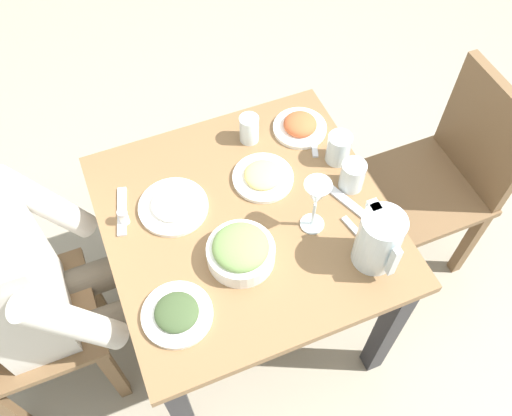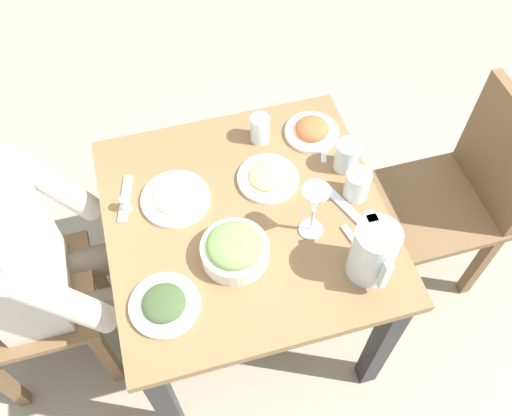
{
  "view_description": "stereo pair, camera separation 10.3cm",
  "coord_description": "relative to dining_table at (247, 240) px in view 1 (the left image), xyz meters",
  "views": [
    {
      "loc": [
        0.82,
        -0.3,
        2.06
      ],
      "look_at": [
        0.0,
        0.03,
        0.74
      ],
      "focal_mm": 38.43,
      "sensor_mm": 36.0,
      "label": 1
    },
    {
      "loc": [
        0.85,
        -0.21,
        2.06
      ],
      "look_at": [
        0.0,
        0.03,
        0.74
      ],
      "focal_mm": 38.43,
      "sensor_mm": 36.0,
      "label": 2
    }
  ],
  "objects": [
    {
      "name": "knife_near",
      "position": [
        0.2,
        0.28,
        0.13
      ],
      "size": [
        0.18,
        0.06,
        0.01
      ],
      "primitive_type": "cube",
      "rotation": [
        0.0,
        0.0,
        0.2
      ],
      "color": "silver",
      "rests_on": "dining_table"
    },
    {
      "name": "water_glass_by_pitcher",
      "position": [
        0.01,
        0.34,
        0.18
      ],
      "size": [
        0.07,
        0.07,
        0.1
      ],
      "primitive_type": "cylinder",
      "color": "silver",
      "rests_on": "dining_table"
    },
    {
      "name": "water_glass_near_right",
      "position": [
        -0.28,
        0.12,
        0.18
      ],
      "size": [
        0.06,
        0.06,
        0.1
      ],
      "primitive_type": "cylinder",
      "color": "silver",
      "rests_on": "dining_table"
    },
    {
      "name": "dining_table",
      "position": [
        0.0,
        0.0,
        0.0
      ],
      "size": [
        0.82,
        0.82,
        0.71
      ],
      "color": "olive",
      "rests_on": "ground_plane"
    },
    {
      "name": "chair_far",
      "position": [
        -0.04,
        0.79,
        -0.09
      ],
      "size": [
        0.4,
        0.4,
        0.87
      ],
      "color": "brown",
      "rests_on": "ground_plane"
    },
    {
      "name": "salt_shaker",
      "position": [
        -0.12,
        -0.33,
        0.16
      ],
      "size": [
        0.03,
        0.03,
        0.05
      ],
      "color": "white",
      "rests_on": "dining_table"
    },
    {
      "name": "water_glass_far_left",
      "position": [
        -0.1,
        0.35,
        0.18
      ],
      "size": [
        0.07,
        0.07,
        0.1
      ],
      "primitive_type": "cylinder",
      "color": "silver",
      "rests_on": "dining_table"
    },
    {
      "name": "plate_dolmas",
      "position": [
        0.22,
        -0.28,
        0.14
      ],
      "size": [
        0.19,
        0.19,
        0.04
      ],
      "color": "white",
      "rests_on": "dining_table"
    },
    {
      "name": "wine_glass",
      "position": [
        0.09,
        0.17,
        0.27
      ],
      "size": [
        0.08,
        0.08,
        0.2
      ],
      "color": "silver",
      "rests_on": "dining_table"
    },
    {
      "name": "fork_near",
      "position": [
        0.06,
        0.3,
        0.13
      ],
      "size": [
        0.17,
        0.09,
        0.01
      ],
      "primitive_type": "cube",
      "rotation": [
        0.0,
        0.0,
        0.37
      ],
      "color": "silver",
      "rests_on": "dining_table"
    },
    {
      "name": "plate_rice_curry",
      "position": [
        -0.25,
        0.29,
        0.15
      ],
      "size": [
        0.18,
        0.18,
        0.05
      ],
      "color": "white",
      "rests_on": "dining_table"
    },
    {
      "name": "plate_fries",
      "position": [
        -0.11,
        0.1,
        0.14
      ],
      "size": [
        0.19,
        0.19,
        0.04
      ],
      "color": "white",
      "rests_on": "dining_table"
    },
    {
      "name": "diner_near",
      "position": [
        -0.06,
        -0.58,
        0.06
      ],
      "size": [
        0.48,
        0.53,
        1.16
      ],
      "color": "silver",
      "rests_on": "ground_plane"
    },
    {
      "name": "fork_far",
      "position": [
        -0.16,
        -0.33,
        0.13
      ],
      "size": [
        0.17,
        0.07,
        0.01
      ],
      "primitive_type": "cube",
      "rotation": [
        0.0,
        0.0,
        -0.25
      ],
      "color": "silver",
      "rests_on": "dining_table"
    },
    {
      "name": "ground_plane",
      "position": [
        0.0,
        0.0,
        -0.58
      ],
      "size": [
        8.0,
        8.0,
        0.0
      ],
      "primitive_type": "plane",
      "color": "#9E937F"
    },
    {
      "name": "water_pitcher",
      "position": [
        0.26,
        0.28,
        0.23
      ],
      "size": [
        0.16,
        0.12,
        0.19
      ],
      "color": "silver",
      "rests_on": "dining_table"
    },
    {
      "name": "salad_bowl",
      "position": [
        0.12,
        -0.06,
        0.17
      ],
      "size": [
        0.19,
        0.19,
        0.09
      ],
      "color": "white",
      "rests_on": "dining_table"
    },
    {
      "name": "plate_yoghurt",
      "position": [
        -0.11,
        -0.19,
        0.15
      ],
      "size": [
        0.21,
        0.21,
        0.04
      ],
      "color": "white",
      "rests_on": "dining_table"
    },
    {
      "name": "knife_far",
      "position": [
        -0.21,
        0.32,
        0.13
      ],
      "size": [
        0.18,
        0.08,
        0.01
      ],
      "primitive_type": "cube",
      "rotation": [
        0.0,
        0.0,
        -0.35
      ],
      "color": "silver",
      "rests_on": "dining_table"
    }
  ]
}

